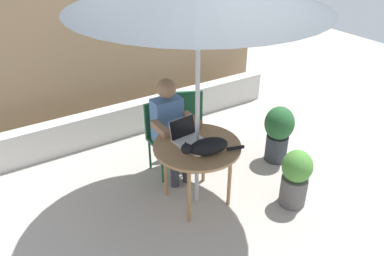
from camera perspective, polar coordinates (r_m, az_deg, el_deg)
ground_plane at (r=4.31m, az=0.71°, el=-10.73°), size 14.00×14.00×0.00m
fence_back at (r=5.74m, az=-12.35°, el=10.80°), size 5.15×0.08×2.00m
planter_wall_low at (r=5.50m, az=-9.17°, el=1.48°), size 4.64×0.20×0.45m
patio_table at (r=3.92m, az=0.77°, el=-3.41°), size 0.91×0.91×0.73m
chair_occupied at (r=4.53m, az=-4.21°, el=-0.52°), size 0.40×0.40×0.89m
chair_empty at (r=4.74m, az=-0.67°, el=1.01°), size 0.53×0.53×0.89m
person_seated at (r=4.32m, az=-3.31°, el=0.53°), size 0.48×0.48×1.23m
laptop at (r=3.95m, az=-1.01°, el=-0.87°), size 0.32×0.28×0.21m
cat at (r=3.69m, az=2.16°, el=-2.89°), size 0.64×0.27×0.17m
potted_plant_near_fence at (r=4.20m, az=15.36°, el=-7.13°), size 0.32×0.32×0.67m
potted_plant_by_chair at (r=4.84m, az=12.92°, el=-0.47°), size 0.37×0.37×0.75m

